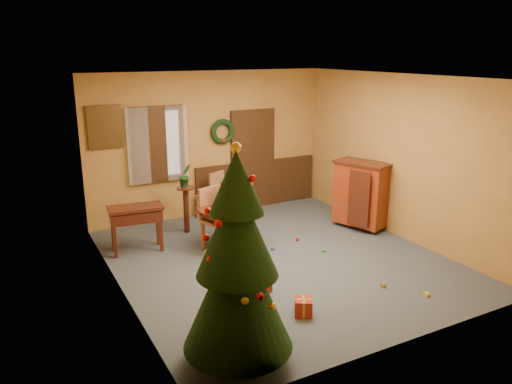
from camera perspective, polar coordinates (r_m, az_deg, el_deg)
room_envelope at (r=10.25m, az=-4.08°, el=3.68°), size 5.50×5.50×5.50m
dining_table at (r=8.48m, az=-3.08°, el=-3.13°), size 1.08×1.08×0.74m
urn at (r=8.38m, az=-3.12°, el=-0.99°), size 0.30×0.30×0.22m
centerpiece_plant at (r=8.30m, az=-3.15°, el=0.97°), size 0.34×0.29×0.38m
chair_near at (r=8.55m, az=-4.76°, el=-2.71°), size 0.57×0.57×1.05m
chair_far at (r=10.00m, az=-4.99°, el=-0.15°), size 0.57×0.57×0.98m
guitar at (r=8.28m, az=-2.75°, el=-4.48°), size 0.39×0.55×0.78m
plant_stand at (r=9.29m, az=-7.99°, el=-1.38°), size 0.34×0.34×0.88m
stand_plant at (r=9.14m, az=-8.12°, el=1.88°), size 0.28×0.25×0.43m
christmas_tree at (r=5.19m, az=-2.16°, el=-8.34°), size 1.18×1.18×2.44m
writing_desk at (r=8.55m, az=-13.57°, el=-2.86°), size 0.94×0.54×0.79m
sideboard at (r=9.60m, az=11.91°, el=-0.09°), size 0.84×1.13×1.29m
gift_a at (r=6.19m, az=1.03°, el=-15.21°), size 0.34×0.26×0.18m
gift_b at (r=6.60m, az=5.43°, el=-12.94°), size 0.30×0.30×0.22m
gift_c at (r=7.09m, az=-2.52°, el=-11.06°), size 0.29×0.23×0.15m
gift_d at (r=7.11m, az=0.50°, el=-11.06°), size 0.34×0.18×0.12m
toy_a at (r=8.55m, az=1.92°, el=-6.48°), size 0.09×0.09×0.05m
toy_b at (r=8.54m, az=7.75°, el=-6.61°), size 0.06×0.06×0.06m
toy_c at (r=7.43m, az=18.93°, el=-11.02°), size 0.06×0.09×0.05m
toy_d at (r=8.97m, az=4.76°, el=-5.40°), size 0.06×0.06×0.06m
toy_e at (r=7.52m, az=14.34°, el=-10.30°), size 0.09×0.08×0.05m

